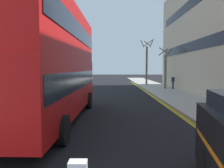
# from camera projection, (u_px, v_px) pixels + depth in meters

# --- Properties ---
(sidewalk_right) EXTENTS (4.00, 80.00, 0.14)m
(sidewalk_right) POSITION_uv_depth(u_px,v_px,m) (191.00, 102.00, 16.25)
(sidewalk_right) COLOR #9E9991
(sidewalk_right) RESTS_ON ground
(sidewalk_left) EXTENTS (4.00, 80.00, 0.14)m
(sidewalk_left) POSITION_uv_depth(u_px,v_px,m) (20.00, 102.00, 16.28)
(sidewalk_left) COLOR #9E9991
(sidewalk_left) RESTS_ON ground
(kerb_line_outer) EXTENTS (0.10, 56.00, 0.01)m
(kerb_line_outer) POSITION_uv_depth(u_px,v_px,m) (171.00, 108.00, 14.26)
(kerb_line_outer) COLOR yellow
(kerb_line_outer) RESTS_ON ground
(kerb_line_inner) EXTENTS (0.10, 56.00, 0.01)m
(kerb_line_inner) POSITION_uv_depth(u_px,v_px,m) (168.00, 108.00, 14.27)
(kerb_line_inner) COLOR yellow
(kerb_line_inner) RESTS_ON ground
(double_decker_bus_away) EXTENTS (2.98, 10.86, 5.64)m
(double_decker_bus_away) POSITION_uv_depth(u_px,v_px,m) (55.00, 60.00, 10.46)
(double_decker_bus_away) COLOR #B20F0F
(double_decker_bus_away) RESTS_ON ground
(pedestrian_far) EXTENTS (0.34, 0.22, 1.62)m
(pedestrian_far) POSITION_uv_depth(u_px,v_px,m) (173.00, 82.00, 25.74)
(pedestrian_far) COLOR #2D2D38
(pedestrian_far) RESTS_ON sidewalk_right
(street_tree_mid) EXTENTS (1.90, 1.89, 6.91)m
(street_tree_mid) POSITION_uv_depth(u_px,v_px,m) (147.00, 62.00, 32.83)
(street_tree_mid) COLOR #6B6047
(street_tree_mid) RESTS_ON sidewalk_right
(street_tree_far) EXTENTS (1.60, 1.72, 4.99)m
(street_tree_far) POSITION_uv_depth(u_px,v_px,m) (166.00, 69.00, 26.10)
(street_tree_far) COLOR #6B6047
(street_tree_far) RESTS_ON sidewalk_right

